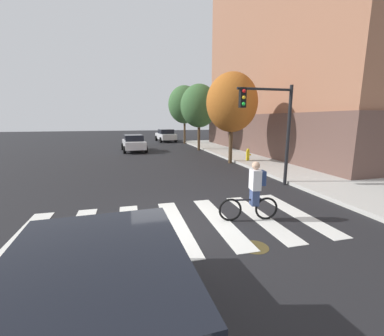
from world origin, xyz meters
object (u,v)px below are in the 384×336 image
Objects in this scene: sedan_near at (101,320)px; street_tree_near at (232,103)px; fire_hydrant at (248,155)px; street_tree_mid at (199,106)px; cyclist at (254,192)px; street_tree_far at (184,105)px; sedan_far at (166,135)px; manhole_cover at (254,247)px; sedan_mid at (134,143)px; traffic_light_near at (272,118)px.

street_tree_near reaches higher than sedan_near.
street_tree_mid is at bearing 100.25° from fire_hydrant.
cyclist is 0.26× the size of street_tree_far.
sedan_near is at bearing -117.99° from street_tree_near.
sedan_far is 2.75× the size of cyclist.
sedan_mid reaches higher than manhole_cover.
street_tree_far is at bearing 75.60° from sedan_near.
street_tree_far is (6.87, 26.74, 3.65)m from sedan_near.
sedan_far reaches higher than manhole_cover.
street_tree_far is (0.09, 13.98, 0.63)m from street_tree_near.
cyclist is at bearing -93.09° from sedan_far.
fire_hydrant is at bearing -80.44° from sedan_far.
fire_hydrant is at bearing -4.07° from street_tree_near.
manhole_cover is 0.15× the size of traffic_light_near.
cyclist reaches higher than sedan_far.
sedan_near reaches higher than fire_hydrant.
street_tree_near reaches higher than sedan_far.
street_tree_far is at bearing 94.58° from fire_hydrant.
sedan_far is 23.04m from traffic_light_near.
sedan_near is 0.82× the size of street_tree_near.
cyclist is at bearing -108.99° from street_tree_near.
street_tree_mid is at bearing -80.96° from sedan_far.
street_tree_far is (6.03, 6.10, 3.71)m from sedan_mid.
street_tree_mid is at bearing 78.18° from manhole_cover.
manhole_cover is 18.43m from street_tree_mid.
traffic_light_near is 5.89m from street_tree_near.
sedan_near is 0.79× the size of street_tree_mid.
cyclist reaches higher than sedan_mid.
street_tree_mid is (3.69, 17.61, 3.98)m from manhole_cover.
street_tree_mid is at bearing 90.81° from street_tree_near.
cyclist is 10.00m from street_tree_near.
street_tree_near reaches higher than sedan_mid.
sedan_far is at bearing 80.35° from sedan_near.
sedan_mid is 6.71m from street_tree_mid.
street_tree_mid reaches higher than fire_hydrant.
street_tree_mid is (6.68, 19.94, 3.17)m from sedan_near.
street_tree_near is at bearing 71.01° from cyclist.
manhole_cover is 0.14× the size of sedan_far.
manhole_cover is 0.11× the size of street_tree_near.
fire_hydrant is at bearing 64.21° from cyclist.
sedan_near is 2.75× the size of cyclist.
manhole_cover is 0.15× the size of sedan_mid.
manhole_cover is 6.30m from traffic_light_near.
street_tree_mid reaches higher than sedan_mid.
manhole_cover is 0.11× the size of street_tree_mid.
street_tree_near is at bearing -84.37° from sedan_far.
fire_hydrant is 3.53m from street_tree_near.
sedan_near is 20.66m from sedan_mid.
street_tree_mid is at bearing 71.47° from sedan_near.
street_tree_near reaches higher than cyclist.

